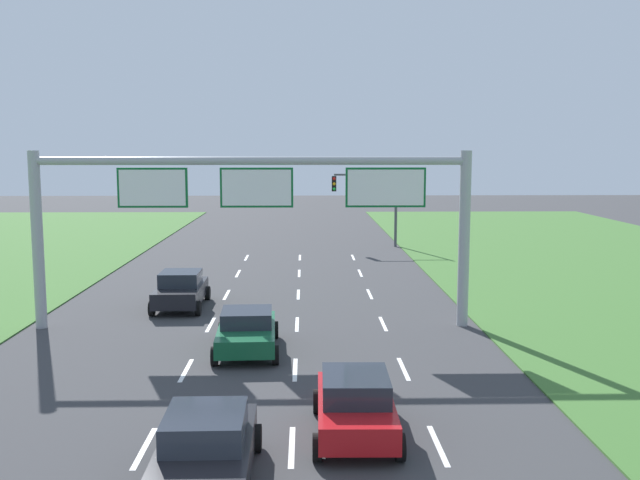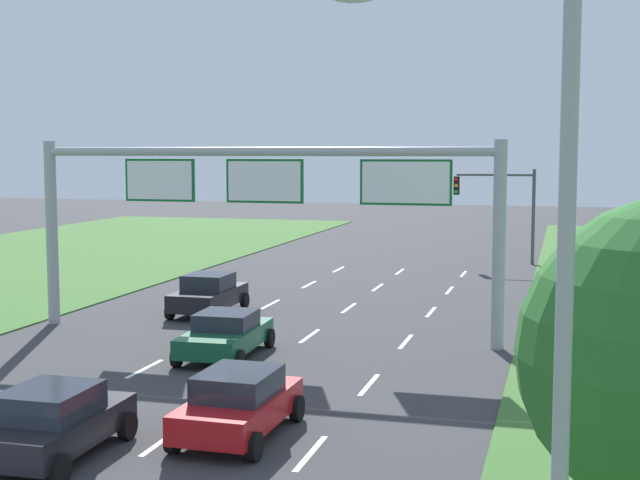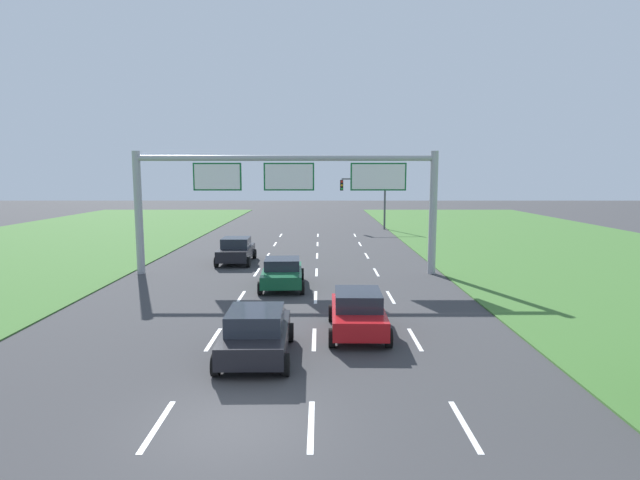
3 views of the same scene
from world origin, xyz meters
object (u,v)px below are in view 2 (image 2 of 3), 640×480
object	(u,v)px
car_mid_lane	(239,403)
sign_gantry	(265,198)
car_near_red	(53,422)
car_lead_silver	(226,334)
street_lamp	(526,298)
car_far_ahead	(209,294)
traffic_light_mast	(500,198)

from	to	relation	value
car_mid_lane	sign_gantry	size ratio (longest dim) A/B	0.24
car_near_red	car_mid_lane	size ratio (longest dim) A/B	0.98
car_lead_silver	sign_gantry	size ratio (longest dim) A/B	0.26
sign_gantry	street_lamp	distance (m)	22.87
car_far_ahead	street_lamp	size ratio (longest dim) A/B	0.51
car_lead_silver	car_far_ahead	distance (m)	7.87
car_near_red	street_lamp	world-z (taller)	street_lamp
car_mid_lane	car_far_ahead	distance (m)	16.06
car_far_ahead	traffic_light_mast	distance (m)	22.62
car_far_ahead	sign_gantry	world-z (taller)	sign_gantry
traffic_light_mast	street_lamp	bearing A→B (deg)	-85.63
sign_gantry	street_lamp	bearing A→B (deg)	-64.31
car_near_red	traffic_light_mast	xyz separation A→B (m)	(6.79, 36.91, 3.07)
car_far_ahead	car_near_red	bearing A→B (deg)	-79.03
traffic_light_mast	sign_gantry	bearing A→B (deg)	-105.56
car_near_red	sign_gantry	bearing A→B (deg)	88.08
car_near_red	car_far_ahead	world-z (taller)	car_far_ahead
car_near_red	sign_gantry	size ratio (longest dim) A/B	0.23
car_mid_lane	traffic_light_mast	world-z (taller)	traffic_light_mast
car_mid_lane	car_lead_silver	bearing A→B (deg)	114.61
street_lamp	sign_gantry	bearing A→B (deg)	115.69
sign_gantry	street_lamp	size ratio (longest dim) A/B	2.03
car_lead_silver	car_mid_lane	bearing A→B (deg)	-68.81
car_near_red	traffic_light_mast	size ratio (longest dim) A/B	0.72
car_near_red	car_mid_lane	world-z (taller)	car_near_red
car_lead_silver	car_far_ahead	world-z (taller)	car_far_ahead
car_near_red	car_lead_silver	distance (m)	9.93
sign_gantry	car_mid_lane	bearing A→B (deg)	-74.26
sign_gantry	traffic_light_mast	distance (m)	24.42
car_lead_silver	traffic_light_mast	world-z (taller)	traffic_light_mast
sign_gantry	traffic_light_mast	size ratio (longest dim) A/B	3.08
sign_gantry	car_lead_silver	bearing A→B (deg)	-93.04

